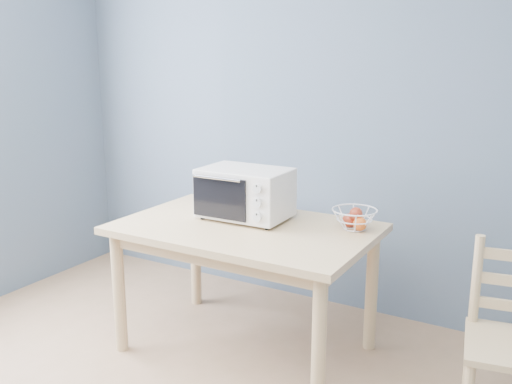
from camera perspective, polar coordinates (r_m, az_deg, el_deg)
The scene contains 4 objects.
room at distance 1.92m, azimuth -20.23°, elevation 1.52°, with size 4.01×4.51×2.61m.
dining_table at distance 3.20m, azimuth -1.06°, elevation -5.09°, with size 1.40×0.90×0.75m.
toaster_oven at distance 3.27m, azimuth -1.41°, elevation -0.02°, with size 0.51×0.37×0.29m.
fruit_basket at distance 3.13m, azimuth 9.89°, elevation -2.60°, with size 0.33×0.33×0.13m.
Camera 1 is at (1.46, -1.19, 1.67)m, focal length 40.00 mm.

